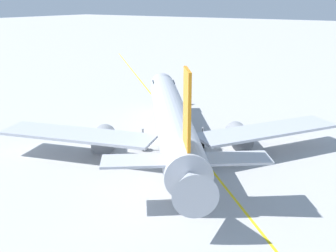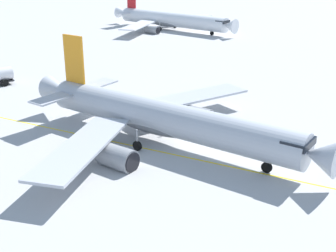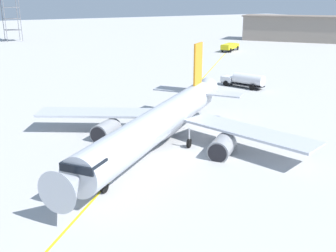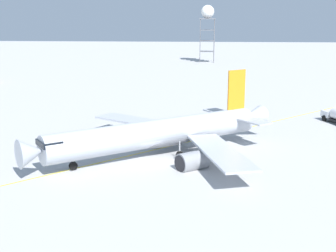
{
  "view_description": "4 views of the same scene",
  "coord_description": "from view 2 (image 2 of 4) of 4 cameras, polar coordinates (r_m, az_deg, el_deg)",
  "views": [
    {
      "loc": [
        -26.22,
        36.8,
        15.76
      ],
      "look_at": [
        -3.52,
        1.85,
        2.73
      ],
      "focal_mm": 43.44,
      "sensor_mm": 36.0,
      "label": 1
    },
    {
      "loc": [
        -17.07,
        -45.3,
        20.58
      ],
      "look_at": [
        -2.61,
        0.57,
        2.02
      ],
      "focal_mm": 48.84,
      "sensor_mm": 36.0,
      "label": 2
    },
    {
      "loc": [
        35.64,
        -20.96,
        17.06
      ],
      "look_at": [
        -2.0,
        0.94,
        2.9
      ],
      "focal_mm": 42.43,
      "sensor_mm": 36.0,
      "label": 3
    },
    {
      "loc": [
        58.23,
        6.48,
        18.65
      ],
      "look_at": [
        -0.13,
        1.95,
        4.8
      ],
      "focal_mm": 49.49,
      "sensor_mm": 36.0,
      "label": 4
    }
  ],
  "objects": [
    {
      "name": "ground_plane",
      "position": [
        52.6,
        2.9,
        -1.96
      ],
      "size": [
        600.0,
        600.0,
        0.0
      ],
      "primitive_type": "plane",
      "color": "#B2B2B2"
    },
    {
      "name": "taxiway_centreline",
      "position": [
        50.99,
        -3.2,
        -2.74
      ],
      "size": [
        120.08,
        118.91,
        0.01
      ],
      "rotation": [
        0.0,
        0.0,
        5.5
      ],
      "color": "yellow",
      "rests_on": "ground_plane"
    },
    {
      "name": "airliner_main",
      "position": [
        51.12,
        -0.71,
        0.83
      ],
      "size": [
        30.36,
        32.55,
        11.18
      ],
      "rotation": [
        0.0,
        0.0,
        5.36
      ],
      "color": "#B2B7C1",
      "rests_on": "ground_plane"
    },
    {
      "name": "airliner_secondary",
      "position": [
        128.36,
        0.34,
        13.1
      ],
      "size": [
        31.98,
        35.73,
        11.89
      ],
      "rotation": [
        0.0,
        0.0,
        5.3
      ],
      "color": "white",
      "rests_on": "ground_plane"
    }
  ]
}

